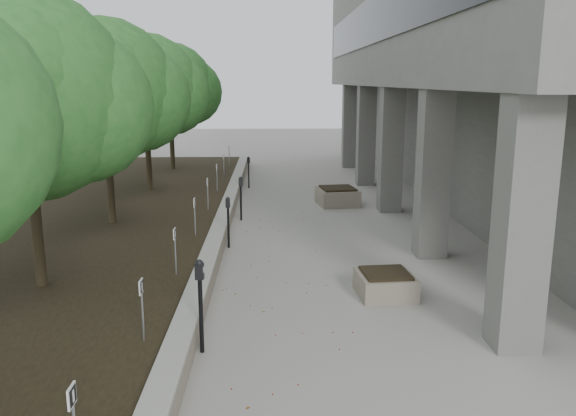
{
  "coord_description": "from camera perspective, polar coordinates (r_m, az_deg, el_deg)",
  "views": [
    {
      "loc": [
        -0.44,
        -7.55,
        4.17
      ],
      "look_at": [
        -0.06,
        5.86,
        1.24
      ],
      "focal_mm": 36.23,
      "sensor_mm": 36.0,
      "label": 1
    }
  ],
  "objects": [
    {
      "name": "planter_front",
      "position": [
        11.75,
        9.53,
        -7.34
      ],
      "size": [
        1.16,
        1.16,
        0.5
      ],
      "primitive_type": null,
      "rotation": [
        0.0,
        0.0,
        0.09
      ],
      "color": "gray",
      "rests_on": "ground"
    },
    {
      "name": "crabapple_tree_2",
      "position": [
        11.47,
        -24.11,
        6.01
      ],
      "size": [
        4.6,
        4.0,
        5.44
      ],
      "primitive_type": null,
      "color": "#255F24",
      "rests_on": "planting_bed"
    },
    {
      "name": "parking_sign_4",
      "position": [
        14.56,
        -9.13,
        -0.89
      ],
      "size": [
        0.04,
        0.22,
        0.96
      ],
      "primitive_type": null,
      "color": "black",
      "rests_on": "planting_bed"
    },
    {
      "name": "parking_meter_2",
      "position": [
        9.21,
        -8.56,
        -9.54
      ],
      "size": [
        0.17,
        0.13,
        1.52
      ],
      "primitive_type": null,
      "rotation": [
        0.0,
        0.0,
        -0.16
      ],
      "color": "black",
      "rests_on": "ground"
    },
    {
      "name": "planting_bed",
      "position": [
        17.76,
        -18.14,
        -1.21
      ],
      "size": [
        7.0,
        26.0,
        0.4
      ],
      "primitive_type": "cube",
      "color": "#2D2416",
      "rests_on": "ground"
    },
    {
      "name": "berry_scatter",
      "position": [
        13.23,
        -0.08,
        -5.99
      ],
      "size": [
        3.3,
        14.1,
        0.02
      ],
      "primitive_type": null,
      "color": "maroon",
      "rests_on": "ground"
    },
    {
      "name": "parking_meter_3",
      "position": [
        14.82,
        -5.88,
        -1.42
      ],
      "size": [
        0.14,
        0.11,
        1.33
      ],
      "primitive_type": null,
      "rotation": [
        0.0,
        0.0,
        -0.09
      ],
      "color": "black",
      "rests_on": "ground"
    },
    {
      "name": "crabapple_tree_3",
      "position": [
        16.19,
        -17.43,
        8.06
      ],
      "size": [
        4.6,
        4.0,
        5.44
      ],
      "primitive_type": null,
      "color": "#255F24",
      "rests_on": "planting_bed"
    },
    {
      "name": "parking_meter_5",
      "position": [
        23.13,
        -3.88,
        3.51
      ],
      "size": [
        0.14,
        0.12,
        1.27
      ],
      "primitive_type": null,
      "rotation": [
        0.0,
        0.0,
        -0.27
      ],
      "color": "black",
      "rests_on": "ground"
    },
    {
      "name": "crabapple_tree_4",
      "position": [
        21.04,
        -13.76,
        9.13
      ],
      "size": [
        4.6,
        4.0,
        5.44
      ],
      "primitive_type": null,
      "color": "#255F24",
      "rests_on": "planting_bed"
    },
    {
      "name": "crabapple_tree_5",
      "position": [
        25.95,
        -11.47,
        9.77
      ],
      "size": [
        4.6,
        4.0,
        5.44
      ],
      "primitive_type": null,
      "color": "#255F24",
      "rests_on": "planting_bed"
    },
    {
      "name": "retaining_wall",
      "position": [
        17.07,
        -6.24,
        -1.02
      ],
      "size": [
        0.39,
        26.0,
        0.5
      ],
      "primitive_type": null,
      "color": "gray",
      "rests_on": "ground"
    },
    {
      "name": "parking_sign_5",
      "position": [
        17.47,
        -7.88,
        1.36
      ],
      "size": [
        0.04,
        0.22,
        0.96
      ],
      "primitive_type": null,
      "color": "black",
      "rests_on": "planting_bed"
    },
    {
      "name": "parking_sign_6",
      "position": [
        20.41,
        -6.98,
        2.96
      ],
      "size": [
        0.04,
        0.22,
        0.96
      ],
      "primitive_type": null,
      "color": "black",
      "rests_on": "planting_bed"
    },
    {
      "name": "parking_sign_2",
      "position": [
        8.91,
        -14.1,
        -9.74
      ],
      "size": [
        0.04,
        0.22,
        0.96
      ],
      "primitive_type": null,
      "color": "black",
      "rests_on": "planting_bed"
    },
    {
      "name": "parking_sign_8",
      "position": [
        26.33,
        -5.8,
        5.09
      ],
      "size": [
        0.04,
        0.22,
        0.96
      ],
      "primitive_type": null,
      "color": "black",
      "rests_on": "planting_bed"
    },
    {
      "name": "parking_sign_7",
      "position": [
        23.37,
        -6.32,
        4.16
      ],
      "size": [
        0.04,
        0.22,
        0.96
      ],
      "primitive_type": null,
      "color": "black",
      "rests_on": "planting_bed"
    },
    {
      "name": "parking_meter_4",
      "position": [
        17.72,
        -4.65,
        0.93
      ],
      "size": [
        0.15,
        0.13,
        1.35
      ],
      "primitive_type": null,
      "rotation": [
        0.0,
        0.0,
        0.24
      ],
      "color": "black",
      "rests_on": "ground"
    },
    {
      "name": "planter_back",
      "position": [
        20.06,
        4.88,
        1.18
      ],
      "size": [
        1.49,
        1.49,
        0.61
      ],
      "primitive_type": null,
      "rotation": [
        0.0,
        0.0,
        0.15
      ],
      "color": "gray",
      "rests_on": "ground"
    },
    {
      "name": "ground",
      "position": [
        8.64,
        1.55,
        -16.53
      ],
      "size": [
        90.0,
        90.0,
        0.0
      ],
      "primitive_type": "plane",
      "color": "gray",
      "rests_on": "ground"
    },
    {
      "name": "parking_sign_3",
      "position": [
        11.69,
        -11.0,
        -4.25
      ],
      "size": [
        0.04,
        0.22,
        0.96
      ],
      "primitive_type": null,
      "color": "black",
      "rests_on": "planting_bed"
    }
  ]
}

